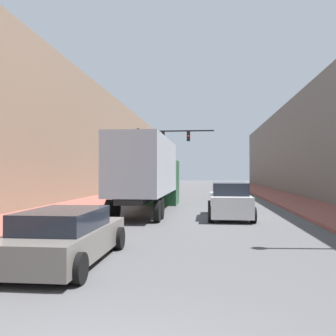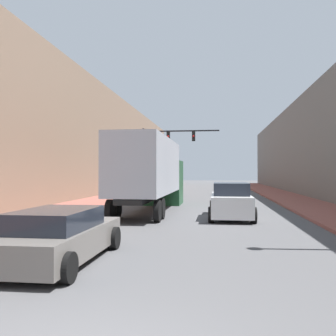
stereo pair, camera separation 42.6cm
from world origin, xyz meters
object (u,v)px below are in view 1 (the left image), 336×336
Objects in this scene: semi_truck at (150,172)px; suv_car at (229,201)px; sedan_car at (66,237)px; traffic_signal_gantry at (156,149)px.

suv_car is at bearing -32.49° from semi_truck.
semi_truck reaches higher than suv_car.
sedan_car is 10.62m from suv_car.
sedan_car is (-0.16, -12.39, -1.59)m from semi_truck.
sedan_car is at bearing -87.09° from traffic_signal_gantry.
semi_truck is at bearing 147.51° from suv_car.
suv_car reaches higher than sedan_car.
semi_truck reaches higher than sedan_car.
suv_car is at bearing -70.16° from traffic_signal_gantry.
sedan_car is 0.94× the size of suv_car.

